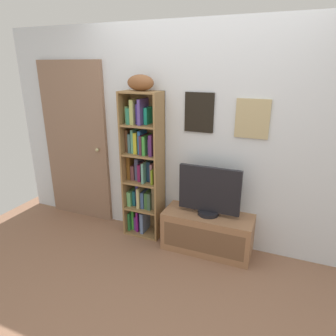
% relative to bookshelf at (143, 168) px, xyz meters
% --- Properties ---
extents(ground, '(5.20, 5.20, 0.04)m').
position_rel_bookshelf_xyz_m(ground, '(0.64, -1.00, -0.83)').
color(ground, '#875F48').
extents(back_wall, '(4.80, 0.08, 2.32)m').
position_rel_bookshelf_xyz_m(back_wall, '(0.64, 0.13, 0.35)').
color(back_wall, silver).
rests_on(back_wall, ground).
extents(bookshelf, '(0.43, 0.27, 1.65)m').
position_rel_bookshelf_xyz_m(bookshelf, '(0.00, 0.00, 0.00)').
color(bookshelf, olive).
rests_on(bookshelf, ground).
extents(football, '(0.30, 0.17, 0.16)m').
position_rel_bookshelf_xyz_m(football, '(0.02, -0.03, 0.92)').
color(football, brown).
rests_on(football, bookshelf).
extents(tv_stand, '(0.94, 0.38, 0.43)m').
position_rel_bookshelf_xyz_m(tv_stand, '(0.80, -0.09, -0.60)').
color(tv_stand, '#976A48').
rests_on(tv_stand, ground).
extents(television, '(0.64, 0.22, 0.52)m').
position_rel_bookshelf_xyz_m(television, '(0.80, -0.09, -0.13)').
color(television, black).
rests_on(television, tv_stand).
extents(door, '(0.90, 0.09, 1.96)m').
position_rel_bookshelf_xyz_m(door, '(-0.97, 0.08, 0.17)').
color(door, '#876651').
rests_on(door, ground).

